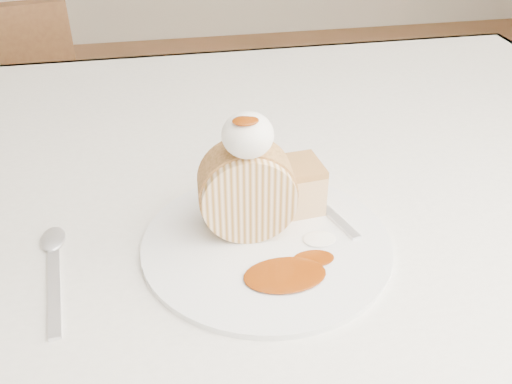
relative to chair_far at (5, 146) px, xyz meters
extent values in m
cube|color=white|center=(0.42, -0.65, 0.26)|extent=(1.40, 0.90, 0.04)
cube|color=white|center=(0.42, -0.21, 0.14)|extent=(1.40, 0.01, 0.28)
cylinder|color=brown|center=(1.04, -0.28, -0.12)|extent=(0.06, 0.06, 0.71)
cube|color=brown|center=(-0.01, 0.08, -0.07)|extent=(0.46, 0.46, 0.04)
cylinder|color=brown|center=(0.12, 0.27, -0.28)|extent=(0.03, 0.03, 0.38)
cylinder|color=brown|center=(0.18, -0.06, -0.28)|extent=(0.03, 0.03, 0.38)
cylinder|color=brown|center=(1.06, -0.50, -0.29)|extent=(0.03, 0.03, 0.37)
cylinder|color=white|center=(0.48, -0.83, 0.28)|extent=(0.30, 0.30, 0.01)
cylinder|color=beige|center=(0.46, -0.80, 0.33)|extent=(0.10, 0.06, 0.10)
cube|color=tan|center=(0.52, -0.77, 0.31)|extent=(0.07, 0.06, 0.05)
ellipsoid|color=white|center=(0.46, -0.81, 0.41)|extent=(0.05, 0.05, 0.05)
ellipsoid|color=#732A04|center=(0.46, -0.82, 0.43)|extent=(0.03, 0.02, 0.01)
cube|color=silver|center=(0.56, -0.79, 0.28)|extent=(0.07, 0.16, 0.00)
cube|color=silver|center=(0.26, -0.86, 0.28)|extent=(0.04, 0.16, 0.00)
camera|label=1|loc=(0.38, -1.31, 0.67)|focal=40.00mm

